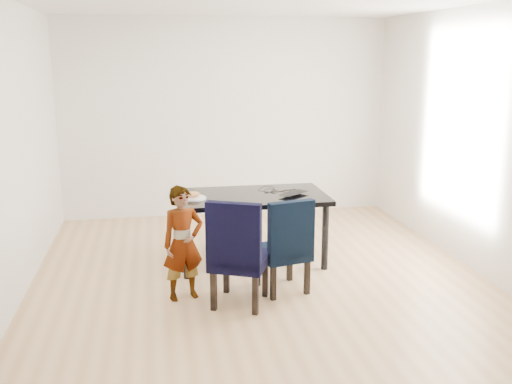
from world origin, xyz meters
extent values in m
cube|color=tan|center=(0.00, 0.00, -0.01)|extent=(4.50, 5.00, 0.01)
cube|color=white|center=(0.00, 2.50, 1.35)|extent=(4.50, 0.01, 2.70)
cube|color=silver|center=(0.00, -2.50, 1.35)|extent=(4.50, 0.01, 2.70)
cube|color=white|center=(-2.25, 0.00, 1.35)|extent=(0.01, 5.00, 2.70)
cube|color=white|center=(2.25, 0.00, 1.35)|extent=(0.01, 5.00, 2.70)
cube|color=black|center=(0.00, 0.50, 0.38)|extent=(1.60, 0.90, 0.75)
cube|color=black|center=(-0.28, -0.55, 0.50)|extent=(0.64, 0.65, 0.99)
cube|color=black|center=(0.16, -0.32, 0.46)|extent=(0.53, 0.55, 0.92)
imported|color=#DF5312|center=(-0.77, -0.34, 0.53)|extent=(0.44, 0.36, 1.06)
cylinder|color=silver|center=(-0.62, 0.43, 0.76)|extent=(0.35, 0.35, 0.02)
ellipsoid|color=#C77F47|center=(-0.63, 0.44, 0.80)|extent=(0.17, 0.11, 0.06)
imported|color=black|center=(0.41, 0.44, 0.76)|extent=(0.42, 0.39, 0.03)
torus|color=black|center=(0.24, 0.59, 0.75)|extent=(0.17, 0.17, 0.01)
camera|label=1|loc=(-1.00, -5.31, 2.19)|focal=40.00mm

